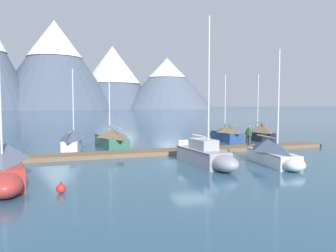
{
  "coord_description": "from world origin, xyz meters",
  "views": [
    {
      "loc": [
        -7.22,
        -20.48,
        3.88
      ],
      "look_at": [
        0.0,
        6.0,
        2.0
      ],
      "focal_mm": 35.25,
      "sensor_mm": 36.0,
      "label": 1
    }
  ],
  "objects_px": {
    "mooring_buoy_channel_marker": "(61,189)",
    "sailboat_end_of_dock": "(259,132)",
    "sailboat_nearest_berth": "(2,164)",
    "sailboat_outer_slip": "(225,133)",
    "sailboat_second_berth": "(73,139)",
    "person_on_dock": "(249,134)",
    "sailboat_far_berth": "(273,152)",
    "sailboat_mid_dock_starboard": "(207,156)",
    "sailboat_mid_dock_port": "(110,138)"
  },
  "relations": [
    {
      "from": "sailboat_far_berth",
      "to": "sailboat_end_of_dock",
      "type": "relative_size",
      "value": 1.03
    },
    {
      "from": "sailboat_far_berth",
      "to": "sailboat_end_of_dock",
      "type": "distance_m",
      "value": 14.67
    },
    {
      "from": "sailboat_nearest_berth",
      "to": "sailboat_end_of_dock",
      "type": "bearing_deg",
      "value": 32.12
    },
    {
      "from": "mooring_buoy_channel_marker",
      "to": "sailboat_end_of_dock",
      "type": "bearing_deg",
      "value": 40.48
    },
    {
      "from": "sailboat_nearest_berth",
      "to": "sailboat_outer_slip",
      "type": "bearing_deg",
      "value": 37.74
    },
    {
      "from": "sailboat_nearest_berth",
      "to": "sailboat_end_of_dock",
      "type": "xyz_separation_m",
      "value": [
        22.27,
        13.98,
        -0.12
      ]
    },
    {
      "from": "sailboat_second_berth",
      "to": "sailboat_mid_dock_starboard",
      "type": "xyz_separation_m",
      "value": [
        8.09,
        -10.76,
        -0.14
      ]
    },
    {
      "from": "sailboat_end_of_dock",
      "to": "sailboat_far_berth",
      "type": "bearing_deg",
      "value": -117.27
    },
    {
      "from": "sailboat_second_berth",
      "to": "sailboat_far_berth",
      "type": "xyz_separation_m",
      "value": [
        12.37,
        -11.34,
        0.02
      ]
    },
    {
      "from": "sailboat_second_berth",
      "to": "sailboat_end_of_dock",
      "type": "height_order",
      "value": "sailboat_end_of_dock"
    },
    {
      "from": "sailboat_mid_dock_port",
      "to": "person_on_dock",
      "type": "distance_m",
      "value": 12.17
    },
    {
      "from": "person_on_dock",
      "to": "sailboat_mid_dock_starboard",
      "type": "bearing_deg",
      "value": -134.96
    },
    {
      "from": "sailboat_far_berth",
      "to": "mooring_buoy_channel_marker",
      "type": "distance_m",
      "value": 13.2
    },
    {
      "from": "sailboat_second_berth",
      "to": "sailboat_mid_dock_starboard",
      "type": "height_order",
      "value": "sailboat_mid_dock_starboard"
    },
    {
      "from": "sailboat_nearest_berth",
      "to": "mooring_buoy_channel_marker",
      "type": "bearing_deg",
      "value": -42.44
    },
    {
      "from": "sailboat_mid_dock_starboard",
      "to": "sailboat_end_of_dock",
      "type": "xyz_separation_m",
      "value": [
        11.0,
        12.46,
        0.18
      ]
    },
    {
      "from": "sailboat_far_berth",
      "to": "sailboat_end_of_dock",
      "type": "bearing_deg",
      "value": 62.73
    },
    {
      "from": "sailboat_nearest_berth",
      "to": "mooring_buoy_channel_marker",
      "type": "height_order",
      "value": "sailboat_nearest_berth"
    },
    {
      "from": "mooring_buoy_channel_marker",
      "to": "sailboat_mid_dock_port",
      "type": "bearing_deg",
      "value": 76.78
    },
    {
      "from": "sailboat_end_of_dock",
      "to": "sailboat_nearest_berth",
      "type": "bearing_deg",
      "value": -147.88
    },
    {
      "from": "sailboat_mid_dock_port",
      "to": "sailboat_outer_slip",
      "type": "height_order",
      "value": "sailboat_mid_dock_port"
    },
    {
      "from": "person_on_dock",
      "to": "sailboat_nearest_berth",
      "type": "bearing_deg",
      "value": -155.76
    },
    {
      "from": "sailboat_mid_dock_port",
      "to": "sailboat_mid_dock_starboard",
      "type": "xyz_separation_m",
      "value": [
        4.95,
        -10.68,
        -0.14
      ]
    },
    {
      "from": "sailboat_far_berth",
      "to": "sailboat_nearest_berth",
      "type": "bearing_deg",
      "value": -176.53
    },
    {
      "from": "sailboat_mid_dock_starboard",
      "to": "mooring_buoy_channel_marker",
      "type": "xyz_separation_m",
      "value": [
        -8.43,
        -4.12,
        -0.45
      ]
    },
    {
      "from": "sailboat_nearest_berth",
      "to": "sailboat_mid_dock_port",
      "type": "bearing_deg",
      "value": 62.61
    },
    {
      "from": "sailboat_nearest_berth",
      "to": "sailboat_far_berth",
      "type": "xyz_separation_m",
      "value": [
        15.55,
        0.94,
        -0.14
      ]
    },
    {
      "from": "sailboat_mid_dock_starboard",
      "to": "sailboat_far_berth",
      "type": "bearing_deg",
      "value": -7.66
    },
    {
      "from": "sailboat_second_berth",
      "to": "sailboat_mid_dock_port",
      "type": "bearing_deg",
      "value": -1.44
    },
    {
      "from": "sailboat_end_of_dock",
      "to": "person_on_dock",
      "type": "relative_size",
      "value": 4.14
    },
    {
      "from": "sailboat_second_berth",
      "to": "mooring_buoy_channel_marker",
      "type": "height_order",
      "value": "sailboat_second_berth"
    },
    {
      "from": "sailboat_end_of_dock",
      "to": "mooring_buoy_channel_marker",
      "type": "height_order",
      "value": "sailboat_end_of_dock"
    },
    {
      "from": "sailboat_second_berth",
      "to": "sailboat_end_of_dock",
      "type": "distance_m",
      "value": 19.17
    },
    {
      "from": "sailboat_second_berth",
      "to": "sailboat_mid_dock_starboard",
      "type": "relative_size",
      "value": 0.75
    },
    {
      "from": "sailboat_mid_dock_port",
      "to": "sailboat_outer_slip",
      "type": "bearing_deg",
      "value": 9.82
    },
    {
      "from": "sailboat_second_berth",
      "to": "sailboat_end_of_dock",
      "type": "xyz_separation_m",
      "value": [
        19.09,
        1.7,
        0.03
      ]
    },
    {
      "from": "sailboat_second_berth",
      "to": "person_on_dock",
      "type": "relative_size",
      "value": 4.07
    },
    {
      "from": "sailboat_nearest_berth",
      "to": "person_on_dock",
      "type": "height_order",
      "value": "sailboat_nearest_berth"
    },
    {
      "from": "sailboat_nearest_berth",
      "to": "sailboat_outer_slip",
      "type": "distance_m",
      "value": 23.38
    },
    {
      "from": "sailboat_mid_dock_starboard",
      "to": "sailboat_outer_slip",
      "type": "distance_m",
      "value": 14.68
    },
    {
      "from": "sailboat_end_of_dock",
      "to": "sailboat_second_berth",
      "type": "bearing_deg",
      "value": -174.91
    },
    {
      "from": "sailboat_nearest_berth",
      "to": "mooring_buoy_channel_marker",
      "type": "xyz_separation_m",
      "value": [
        2.84,
        -2.6,
        -0.75
      ]
    },
    {
      "from": "person_on_dock",
      "to": "mooring_buoy_channel_marker",
      "type": "relative_size",
      "value": 3.4
    },
    {
      "from": "sailboat_mid_dock_port",
      "to": "person_on_dock",
      "type": "relative_size",
      "value": 4.69
    },
    {
      "from": "sailboat_far_berth",
      "to": "person_on_dock",
      "type": "bearing_deg",
      "value": 72.83
    },
    {
      "from": "sailboat_mid_dock_port",
      "to": "sailboat_mid_dock_starboard",
      "type": "relative_size",
      "value": 0.87
    },
    {
      "from": "sailboat_nearest_berth",
      "to": "sailboat_second_berth",
      "type": "height_order",
      "value": "sailboat_nearest_berth"
    },
    {
      "from": "sailboat_mid_dock_port",
      "to": "mooring_buoy_channel_marker",
      "type": "relative_size",
      "value": 15.97
    },
    {
      "from": "sailboat_second_berth",
      "to": "sailboat_mid_dock_starboard",
      "type": "bearing_deg",
      "value": -53.06
    },
    {
      "from": "mooring_buoy_channel_marker",
      "to": "sailboat_nearest_berth",
      "type": "bearing_deg",
      "value": 137.56
    }
  ]
}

